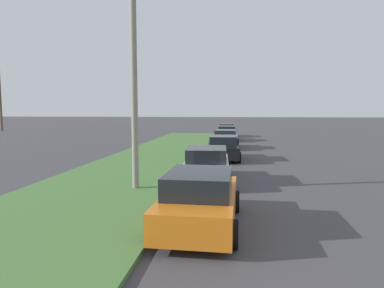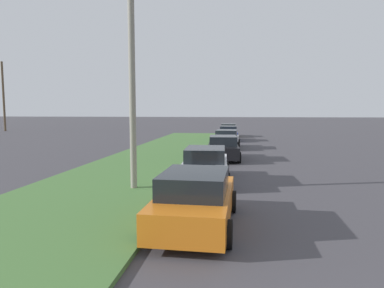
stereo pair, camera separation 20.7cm
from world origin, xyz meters
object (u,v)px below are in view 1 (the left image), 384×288
object	(u,v)px
distant_utility_pole	(0,96)
parked_car_orange	(200,199)
parked_car_black	(223,148)
parked_car_white	(207,165)
streetlight	(144,73)
parked_car_yellow	(227,130)
parked_car_silver	(226,139)
parked_car_blue	(227,133)

from	to	relation	value
distant_utility_pole	parked_car_orange	bearing A→B (deg)	-138.56
parked_car_orange	parked_car_black	distance (m)	12.20
parked_car_white	streetlight	xyz separation A→B (m)	(-1.90, 2.18, 3.67)
parked_car_black	parked_car_yellow	world-z (taller)	same
parked_car_silver	parked_car_blue	world-z (taller)	same
parked_car_yellow	parked_car_white	bearing A→B (deg)	178.43
parked_car_white	parked_car_yellow	distance (m)	25.16
distant_utility_pole	streetlight	bearing A→B (deg)	-137.79
parked_car_blue	distant_utility_pole	bearing A→B (deg)	69.42
parked_car_yellow	streetlight	size ratio (longest dim) A/B	0.58
parked_car_black	streetlight	size ratio (longest dim) A/B	0.59
parked_car_blue	distant_utility_pole	distance (m)	35.06
parked_car_white	streetlight	size ratio (longest dim) A/B	0.58
parked_car_orange	parked_car_silver	bearing A→B (deg)	0.70
parked_car_orange	parked_car_black	bearing A→B (deg)	0.47
parked_car_black	parked_car_yellow	xyz separation A→B (m)	(18.52, 0.15, 0.00)
parked_car_orange	streetlight	xyz separation A→B (m)	(3.67, 2.43, 3.67)
parked_car_orange	parked_car_black	xyz separation A→B (m)	(12.20, -0.21, 0.00)
parked_car_orange	parked_car_yellow	distance (m)	30.73
parked_car_orange	parked_car_silver	size ratio (longest dim) A/B	1.00
parked_car_silver	parked_car_black	bearing A→B (deg)	-178.18
parked_car_yellow	distant_utility_pole	xyz separation A→B (m)	(6.22, 32.68, 4.28)
parked_car_white	parked_car_silver	bearing A→B (deg)	-4.42
parked_car_black	distant_utility_pole	xyz separation A→B (m)	(24.74, 32.83, 4.28)
parked_car_black	distant_utility_pole	bearing A→B (deg)	49.78
parked_car_orange	parked_car_blue	distance (m)	25.35
parked_car_black	parked_car_yellow	size ratio (longest dim) A/B	1.02
parked_car_black	parked_car_silver	size ratio (longest dim) A/B	1.01
parked_car_orange	distant_utility_pole	distance (m)	49.47
parked_car_orange	parked_car_white	xyz separation A→B (m)	(5.57, 0.26, 0.00)
parked_car_silver	parked_car_blue	xyz separation A→B (m)	(6.78, 0.05, 0.00)
parked_car_orange	parked_car_blue	bearing A→B (deg)	1.02
parked_car_white	distant_utility_pole	distance (m)	45.28
parked_car_white	parked_car_black	world-z (taller)	same
parked_car_orange	parked_car_white	world-z (taller)	same
parked_car_silver	streetlight	xyz separation A→B (m)	(-14.90, 2.67, 3.67)
parked_car_blue	streetlight	distance (m)	22.14
distant_utility_pole	parked_car_yellow	bearing A→B (deg)	-100.78
parked_car_blue	streetlight	size ratio (longest dim) A/B	0.58
streetlight	parked_car_blue	bearing A→B (deg)	-6.90
parked_car_orange	distant_utility_pole	size ratio (longest dim) A/B	0.43
parked_car_silver	streetlight	size ratio (longest dim) A/B	0.58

